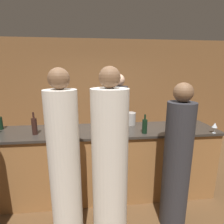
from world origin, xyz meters
TOP-DOWN VIEW (x-y plane):
  - ground_plane at (0.00, 0.00)m, footprint 14.00×14.00m
  - back_wall at (0.00, 2.35)m, footprint 8.00×0.06m
  - bar_counter at (0.00, 0.00)m, footprint 3.46×0.70m
  - bartender at (0.32, 0.73)m, footprint 0.35×0.35m
  - guest_0 at (0.01, -0.80)m, footprint 0.39×0.39m
  - guest_1 at (-0.47, -0.82)m, footprint 0.33×0.33m
  - guest_3 at (0.85, -0.67)m, footprint 0.33×0.33m
  - wine_bottle_0 at (0.56, -0.21)m, footprint 0.07×0.07m
  - wine_bottle_1 at (-0.98, -0.10)m, footprint 0.07×0.07m
  - wine_bottle_2 at (-1.58, 0.18)m, footprint 0.08×0.08m
  - ice_bucket at (0.44, 0.23)m, footprint 0.20×0.20m
  - wine_glass_0 at (-0.09, -0.30)m, footprint 0.07×0.07m
  - wine_glass_1 at (-0.64, -0.24)m, footprint 0.07×0.07m
  - wine_glass_2 at (1.56, -0.31)m, footprint 0.07×0.07m

SIDE VIEW (x-z plane):
  - ground_plane at x=0.00m, z-range 0.00..0.00m
  - bar_counter at x=0.00m, z-range 0.00..1.10m
  - guest_3 at x=0.85m, z-range -0.06..1.79m
  - bartender at x=0.32m, z-range -0.06..1.86m
  - guest_0 at x=0.01m, z-range -0.07..1.94m
  - guest_1 at x=-0.47m, z-range -0.06..1.94m
  - ice_bucket at x=0.44m, z-range 1.10..1.30m
  - wine_bottle_2 at x=-1.58m, z-range 1.06..1.34m
  - wine_bottle_0 at x=0.56m, z-range 1.07..1.34m
  - wine_glass_1 at x=-0.64m, z-range 1.14..1.28m
  - wine_glass_2 at x=1.56m, z-range 1.14..1.29m
  - wine_bottle_1 at x=-0.98m, z-range 1.06..1.38m
  - wine_glass_0 at x=-0.09m, z-range 1.15..1.32m
  - back_wall at x=0.00m, z-range 0.00..2.80m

